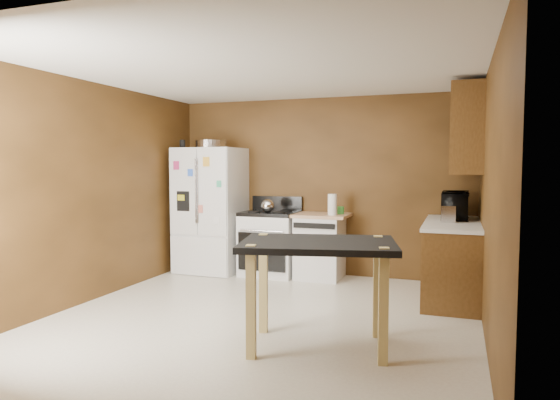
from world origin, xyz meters
The scene contains 18 objects.
floor centered at (0.00, 0.00, 0.00)m, with size 4.50×4.50×0.00m, color silver.
ceiling centered at (0.00, 0.00, 2.50)m, with size 4.50×4.50×0.00m, color white.
wall_back centered at (0.00, 2.25, 1.25)m, with size 4.20×4.20×0.00m, color brown.
wall_front centered at (0.00, -2.25, 1.25)m, with size 4.20×4.20×0.00m, color brown.
wall_left centered at (-2.10, 0.00, 1.25)m, with size 4.50×4.50×0.00m, color brown.
wall_right centered at (2.10, 0.00, 1.25)m, with size 4.50×4.50×0.00m, color brown.
roasting_pan centered at (-1.53, 1.87, 1.86)m, with size 0.45×0.45×0.11m, color silver.
pen_cup centered at (-1.92, 1.73, 1.86)m, with size 0.08×0.08×0.12m, color black.
kettle centered at (-0.62, 1.77, 0.99)m, with size 0.18×0.18×0.18m, color silver.
paper_towel centered at (0.28, 1.84, 1.03)m, with size 0.12×0.12×0.28m, color white.
green_canister centered at (0.35, 2.02, 0.94)m, with size 0.09×0.09×0.10m, color green.
toaster centered at (1.75, 1.46, 0.99)m, with size 0.16×0.26×0.19m, color silver.
microwave centered at (1.82, 1.74, 1.05)m, with size 0.55×0.37×0.31m, color black.
refrigerator centered at (-1.55, 1.86, 0.90)m, with size 0.90×0.80×1.80m.
gas_range centered at (-0.64, 1.92, 0.46)m, with size 0.76×0.68×1.10m.
dishwasher centered at (0.08, 1.95, 0.45)m, with size 0.78×0.63×0.89m.
right_cabinets centered at (1.84, 1.48, 0.91)m, with size 0.63×1.58×2.45m.
island centered at (0.74, -0.58, 0.78)m, with size 1.44×1.12×0.92m.
Camera 1 is at (1.84, -4.62, 1.55)m, focal length 32.00 mm.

